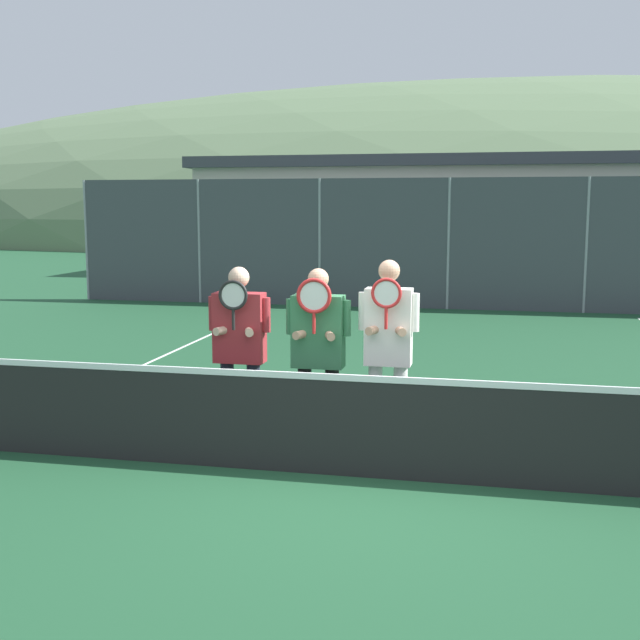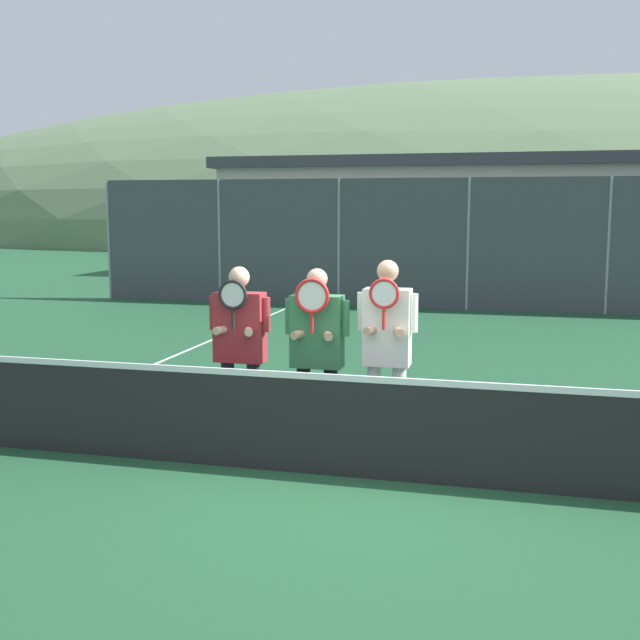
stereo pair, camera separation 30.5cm
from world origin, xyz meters
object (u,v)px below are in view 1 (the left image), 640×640
(player_leftmost, at_px, (240,342))
(player_center_left, at_px, (318,346))
(car_center, at_px, (595,261))
(car_left_of_center, at_px, (410,259))
(player_center_right, at_px, (388,344))
(car_far_left, at_px, (252,255))

(player_leftmost, bearing_deg, player_center_left, -5.80)
(player_center_left, height_order, car_center, car_center)
(player_center_left, bearing_deg, car_left_of_center, 92.50)
(player_center_right, bearing_deg, car_far_left, 111.70)
(car_left_of_center, bearing_deg, player_leftmost, -90.69)
(player_center_right, distance_m, car_center, 14.83)
(car_far_left, height_order, car_center, car_far_left)
(player_leftmost, height_order, player_center_right, player_center_right)
(car_center, bearing_deg, player_center_right, -103.47)
(player_leftmost, xyz_separation_m, player_center_right, (1.44, -0.03, 0.03))
(player_center_left, relative_size, car_center, 0.40)
(player_center_left, xyz_separation_m, car_center, (4.10, 14.48, -0.12))
(car_far_left, bearing_deg, player_leftmost, -73.35)
(player_leftmost, relative_size, player_center_left, 1.00)
(car_far_left, bearing_deg, player_center_left, -70.62)
(player_leftmost, bearing_deg, car_center, 71.22)
(player_center_right, xyz_separation_m, car_far_left, (-5.76, 14.49, -0.14))
(car_left_of_center, bearing_deg, car_center, 2.77)
(player_center_right, height_order, car_left_of_center, player_center_right)
(player_leftmost, xyz_separation_m, car_center, (4.90, 14.40, -0.12))
(car_far_left, xyz_separation_m, car_center, (9.22, -0.07, -0.01))
(player_leftmost, relative_size, car_far_left, 0.44)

